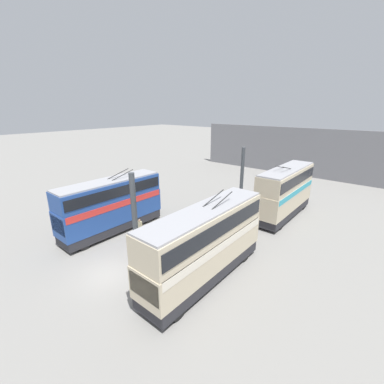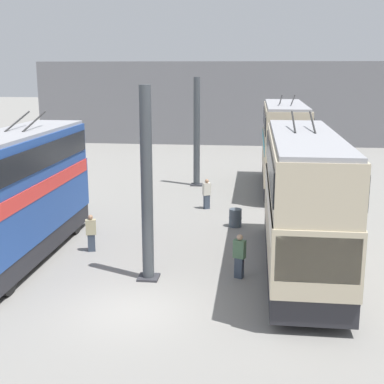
# 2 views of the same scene
# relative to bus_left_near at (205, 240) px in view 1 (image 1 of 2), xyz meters

# --- Properties ---
(ground_plane) EXTENTS (240.00, 240.00, 0.00)m
(ground_plane) POSITION_rel_bus_left_near_xyz_m (-4.04, 5.45, -2.91)
(ground_plane) COLOR gray
(depot_back_wall) EXTENTS (0.50, 36.00, 8.01)m
(depot_back_wall) POSITION_rel_bus_left_near_xyz_m (33.09, 5.45, 1.09)
(depot_back_wall) COLOR slate
(depot_back_wall) RESTS_ON ground_plane
(support_column_near) EXTENTS (0.74, 0.74, 6.85)m
(support_column_near) POSITION_rel_bus_left_near_xyz_m (-1.43, 5.45, 0.39)
(support_column_near) COLOR #42474C
(support_column_near) RESTS_ON ground_plane
(support_column_far) EXTENTS (0.74, 0.74, 6.85)m
(support_column_far) POSITION_rel_bus_left_near_xyz_m (14.36, 5.45, 0.39)
(support_column_far) COLOR #42474C
(support_column_far) RESTS_ON ground_plane
(bus_left_near) EXTENTS (10.49, 2.54, 5.73)m
(bus_left_near) POSITION_rel_bus_left_near_xyz_m (0.00, 0.00, 0.00)
(bus_left_near) COLOR black
(bus_left_near) RESTS_ON ground_plane
(bus_left_far) EXTENTS (9.72, 2.54, 5.91)m
(bus_left_far) POSITION_rel_bus_left_near_xyz_m (13.85, -0.00, 0.10)
(bus_left_far) COLOR black
(bus_left_far) RESTS_ON ground_plane
(bus_right_far) EXTENTS (9.85, 2.54, 5.63)m
(bus_right_far) POSITION_rel_bus_left_near_xyz_m (0.11, 10.90, -0.06)
(bus_right_far) COLOR black
(bus_right_far) RESTS_ON ground_plane
(person_by_left_row) EXTENTS (0.39, 0.48, 1.64)m
(person_by_left_row) POSITION_rel_bus_left_near_xyz_m (-0.98, 2.22, -2.05)
(person_by_left_row) COLOR #384251
(person_by_left_row) RESTS_ON ground_plane
(person_aisle_midway) EXTENTS (0.43, 0.48, 1.63)m
(person_aisle_midway) POSITION_rel_bus_left_near_xyz_m (8.56, 4.26, -2.06)
(person_aisle_midway) COLOR #384251
(person_aisle_midway) RESTS_ON ground_plane
(person_by_right_row) EXTENTS (0.36, 0.47, 1.56)m
(person_by_right_row) POSITION_rel_bus_left_near_xyz_m (1.19, 8.36, -2.10)
(person_by_right_row) COLOR #384251
(person_by_right_row) RESTS_ON ground_plane
(oil_drum) EXTENTS (0.62, 0.62, 0.86)m
(oil_drum) POSITION_rel_bus_left_near_xyz_m (5.42, 2.61, -2.48)
(oil_drum) COLOR #424C56
(oil_drum) RESTS_ON ground_plane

